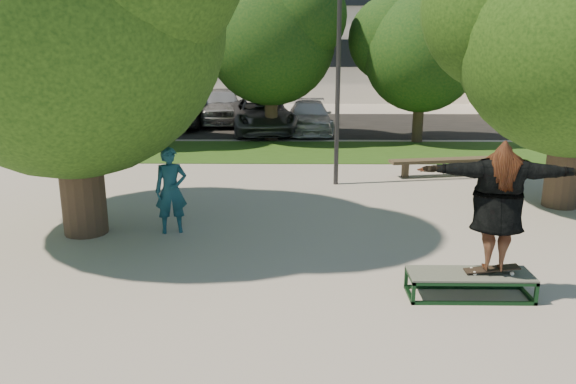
{
  "coord_description": "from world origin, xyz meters",
  "views": [
    {
      "loc": [
        -0.07,
        -9.47,
        3.65
      ],
      "look_at": [
        -0.21,
        0.6,
        0.96
      ],
      "focal_mm": 35.0,
      "sensor_mm": 36.0,
      "label": 1
    }
  ],
  "objects_px": {
    "bystander": "(171,190)",
    "car_silver_b": "(309,117)",
    "car_silver_a": "(221,105)",
    "lamppost": "(338,63)",
    "car_grey": "(261,115)",
    "grind_box": "(469,285)",
    "bench": "(445,162)",
    "car_dark": "(185,109)"
  },
  "relations": [
    {
      "from": "bystander",
      "to": "bench",
      "type": "relative_size",
      "value": 0.53
    },
    {
      "from": "grind_box",
      "to": "car_silver_b",
      "type": "relative_size",
      "value": 0.41
    },
    {
      "from": "bystander",
      "to": "car_dark",
      "type": "bearing_deg",
      "value": 84.27
    },
    {
      "from": "car_silver_a",
      "to": "lamppost",
      "type": "bearing_deg",
      "value": -76.51
    },
    {
      "from": "car_silver_a",
      "to": "bystander",
      "type": "bearing_deg",
      "value": -94.17
    },
    {
      "from": "grind_box",
      "to": "bench",
      "type": "distance_m",
      "value": 7.97
    },
    {
      "from": "lamppost",
      "to": "car_grey",
      "type": "height_order",
      "value": "lamppost"
    },
    {
      "from": "bystander",
      "to": "car_grey",
      "type": "distance_m",
      "value": 12.74
    },
    {
      "from": "grind_box",
      "to": "car_dark",
      "type": "height_order",
      "value": "car_dark"
    },
    {
      "from": "bystander",
      "to": "car_grey",
      "type": "bearing_deg",
      "value": 69.91
    },
    {
      "from": "bench",
      "to": "car_silver_b",
      "type": "bearing_deg",
      "value": 104.48
    },
    {
      "from": "bench",
      "to": "car_dark",
      "type": "height_order",
      "value": "car_dark"
    },
    {
      "from": "bystander",
      "to": "car_silver_b",
      "type": "distance_m",
      "value": 13.13
    },
    {
      "from": "bystander",
      "to": "bench",
      "type": "distance_m",
      "value": 8.27
    },
    {
      "from": "lamppost",
      "to": "car_grey",
      "type": "relative_size",
      "value": 1.17
    },
    {
      "from": "grind_box",
      "to": "bench",
      "type": "xyz_separation_m",
      "value": [
        1.64,
        7.79,
        0.22
      ]
    },
    {
      "from": "lamppost",
      "to": "grind_box",
      "type": "distance_m",
      "value": 7.56
    },
    {
      "from": "grind_box",
      "to": "car_grey",
      "type": "distance_m",
      "value": 16.09
    },
    {
      "from": "lamppost",
      "to": "grind_box",
      "type": "bearing_deg",
      "value": -77.55
    },
    {
      "from": "bench",
      "to": "car_silver_b",
      "type": "relative_size",
      "value": 0.73
    },
    {
      "from": "car_grey",
      "to": "lamppost",
      "type": "bearing_deg",
      "value": -83.58
    },
    {
      "from": "car_dark",
      "to": "car_silver_b",
      "type": "bearing_deg",
      "value": -18.23
    },
    {
      "from": "bench",
      "to": "car_dark",
      "type": "bearing_deg",
      "value": 123.38
    },
    {
      "from": "bystander",
      "to": "car_silver_b",
      "type": "height_order",
      "value": "bystander"
    },
    {
      "from": "car_silver_a",
      "to": "car_dark",
      "type": "height_order",
      "value": "car_silver_a"
    },
    {
      "from": "car_silver_b",
      "to": "bystander",
      "type": "bearing_deg",
      "value": -104.51
    },
    {
      "from": "car_dark",
      "to": "grind_box",
      "type": "bearing_deg",
      "value": -67.72
    },
    {
      "from": "grind_box",
      "to": "car_silver_a",
      "type": "bearing_deg",
      "value": 108.16
    },
    {
      "from": "car_dark",
      "to": "car_silver_b",
      "type": "relative_size",
      "value": 1.06
    },
    {
      "from": "lamppost",
      "to": "car_silver_a",
      "type": "distance_m",
      "value": 12.57
    },
    {
      "from": "bench",
      "to": "car_dark",
      "type": "distance_m",
      "value": 13.22
    },
    {
      "from": "car_silver_a",
      "to": "car_silver_b",
      "type": "distance_m",
      "value": 4.8
    },
    {
      "from": "bench",
      "to": "car_grey",
      "type": "xyz_separation_m",
      "value": [
        -5.62,
        7.78,
        0.32
      ]
    },
    {
      "from": "grind_box",
      "to": "car_dark",
      "type": "distance_m",
      "value": 18.91
    },
    {
      "from": "lamppost",
      "to": "car_silver_b",
      "type": "xyz_separation_m",
      "value": [
        -0.5,
        8.86,
        -2.52
      ]
    },
    {
      "from": "car_silver_a",
      "to": "car_silver_b",
      "type": "height_order",
      "value": "car_silver_a"
    },
    {
      "from": "bystander",
      "to": "bench",
      "type": "xyz_separation_m",
      "value": [
        6.64,
        4.92,
        -0.44
      ]
    },
    {
      "from": "grind_box",
      "to": "car_dark",
      "type": "relative_size",
      "value": 0.39
    },
    {
      "from": "lamppost",
      "to": "car_silver_a",
      "type": "bearing_deg",
      "value": 111.37
    },
    {
      "from": "lamppost",
      "to": "bench",
      "type": "xyz_separation_m",
      "value": [
        3.14,
        1.0,
        -2.74
      ]
    },
    {
      "from": "car_silver_a",
      "to": "car_grey",
      "type": "height_order",
      "value": "car_silver_a"
    },
    {
      "from": "bench",
      "to": "car_grey",
      "type": "distance_m",
      "value": 9.6
    }
  ]
}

